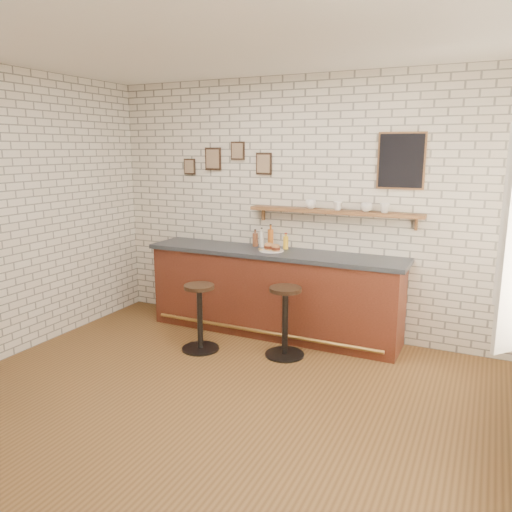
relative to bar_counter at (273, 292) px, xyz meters
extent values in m
plane|color=brown|center=(0.25, -1.70, -0.51)|extent=(5.00, 5.00, 0.00)
cube|color=#552316|center=(0.00, 0.00, -0.03)|extent=(3.00, 0.58, 0.96)
cube|color=#2D333A|center=(0.00, 0.00, 0.48)|extent=(3.10, 0.62, 0.05)
cylinder|color=olive|center=(0.00, -0.32, -0.39)|extent=(2.79, 0.04, 0.04)
cylinder|color=white|center=(-0.01, -0.02, 0.51)|extent=(0.28, 0.28, 0.01)
cylinder|color=#ECC153|center=(0.05, 0.01, 0.52)|extent=(0.05, 0.05, 0.00)
cylinder|color=#ECC153|center=(0.02, -0.04, 0.52)|extent=(0.05, 0.05, 0.00)
cylinder|color=#ECC153|center=(-0.12, 0.05, 0.52)|extent=(0.06, 0.06, 0.00)
cylinder|color=#ECC153|center=(0.03, 0.03, 0.52)|extent=(0.06, 0.06, 0.00)
cylinder|color=#ECC153|center=(-0.12, -0.07, 0.52)|extent=(0.06, 0.06, 0.00)
cylinder|color=#ECC153|center=(0.04, -0.01, 0.52)|extent=(0.04, 0.04, 0.00)
cylinder|color=#ECC153|center=(-0.02, -0.08, 0.52)|extent=(0.05, 0.05, 0.00)
cylinder|color=#ECC153|center=(-0.13, -0.09, 0.52)|extent=(0.04, 0.04, 0.00)
cylinder|color=#ECC153|center=(-0.17, -0.01, 0.52)|extent=(0.05, 0.05, 0.00)
cylinder|color=#ECC153|center=(0.03, -0.06, 0.52)|extent=(0.06, 0.06, 0.00)
cylinder|color=#ECC153|center=(-0.10, 0.00, 0.52)|extent=(0.04, 0.04, 0.00)
cylinder|color=brown|center=(-0.31, 0.16, 0.58)|extent=(0.06, 0.06, 0.16)
cylinder|color=brown|center=(-0.31, 0.16, 0.68)|extent=(0.02, 0.02, 0.04)
cylinder|color=black|center=(-0.31, 0.16, 0.71)|extent=(0.03, 0.03, 0.01)
cylinder|color=silver|center=(-0.22, 0.16, 0.59)|extent=(0.06, 0.06, 0.18)
cylinder|color=silver|center=(-0.22, 0.16, 0.71)|extent=(0.02, 0.02, 0.04)
cylinder|color=black|center=(-0.22, 0.16, 0.73)|extent=(0.02, 0.02, 0.01)
cylinder|color=#AE581C|center=(-0.10, 0.16, 0.61)|extent=(0.07, 0.07, 0.22)
cylinder|color=#AE581C|center=(-0.10, 0.16, 0.75)|extent=(0.02, 0.02, 0.05)
cylinder|color=black|center=(-0.10, 0.16, 0.78)|extent=(0.03, 0.03, 0.01)
cylinder|color=gold|center=(0.09, 0.16, 0.58)|extent=(0.06, 0.06, 0.15)
cylinder|color=gold|center=(0.09, 0.16, 0.67)|extent=(0.03, 0.03, 0.03)
cylinder|color=maroon|center=(0.09, 0.16, 0.69)|extent=(0.03, 0.03, 0.01)
cylinder|color=black|center=(-0.52, -0.81, -0.50)|extent=(0.41, 0.41, 0.02)
cylinder|color=black|center=(-0.52, -0.81, -0.15)|extent=(0.06, 0.06, 0.68)
cylinder|color=black|center=(-0.52, -0.81, 0.21)|extent=(0.35, 0.35, 0.04)
cylinder|color=black|center=(0.39, -0.57, -0.50)|extent=(0.42, 0.42, 0.02)
cylinder|color=black|center=(0.39, -0.57, -0.14)|extent=(0.06, 0.06, 0.70)
cylinder|color=black|center=(0.39, -0.57, 0.23)|extent=(0.40, 0.40, 0.04)
cube|color=brown|center=(0.65, 0.20, 0.97)|extent=(2.00, 0.18, 0.04)
cube|color=brown|center=(-0.25, 0.27, 0.89)|extent=(0.03, 0.04, 0.16)
cube|color=brown|center=(1.55, 0.27, 0.89)|extent=(0.03, 0.04, 0.16)
imported|color=white|center=(0.38, 0.20, 1.05)|extent=(0.18, 0.18, 0.10)
imported|color=white|center=(0.70, 0.20, 1.04)|extent=(0.13, 0.13, 0.10)
imported|color=white|center=(1.02, 0.20, 1.04)|extent=(0.17, 0.17, 0.10)
imported|color=white|center=(1.22, 0.20, 1.05)|extent=(0.14, 0.14, 0.10)
cube|color=black|center=(-0.95, 0.28, 1.54)|extent=(0.22, 0.02, 0.28)
cube|color=black|center=(-0.60, 0.28, 1.64)|extent=(0.18, 0.02, 0.22)
cube|color=black|center=(-0.25, 0.28, 1.49)|extent=(0.20, 0.02, 0.26)
cube|color=black|center=(-1.30, 0.28, 1.44)|extent=(0.16, 0.02, 0.20)
cube|color=black|center=(1.35, 0.28, 1.54)|extent=(0.46, 0.02, 0.56)
camera|label=1|loc=(2.27, -5.23, 1.67)|focal=35.00mm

